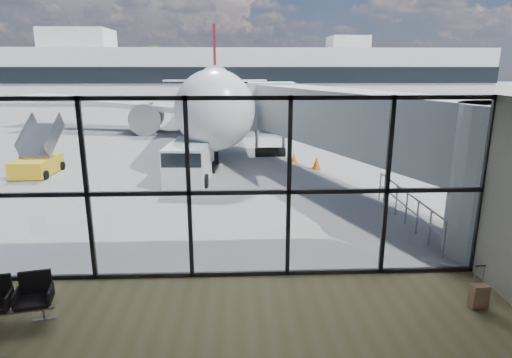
{
  "coord_description": "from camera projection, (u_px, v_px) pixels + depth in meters",
  "views": [
    {
      "loc": [
        -0.02,
        -9.87,
        5.11
      ],
      "look_at": [
        0.54,
        3.0,
        1.74
      ],
      "focal_mm": 30.0,
      "sensor_mm": 36.0,
      "label": 1
    }
  ],
  "objects": [
    {
      "name": "ground",
      "position": [
        238.0,
        113.0,
        49.5
      ],
      "size": [
        220.0,
        220.0,
        0.0
      ],
      "primitive_type": "plane",
      "color": "slate",
      "rests_on": "ground"
    },
    {
      "name": "lounge_shell",
      "position": [
        240.0,
        264.0,
        5.52
      ],
      "size": [
        12.02,
        8.01,
        4.51
      ],
      "color": "brown",
      "rests_on": "ground"
    },
    {
      "name": "glass_curtain_wall",
      "position": [
        239.0,
        190.0,
        10.26
      ],
      "size": [
        12.1,
        0.12,
        4.5
      ],
      "color": "white",
      "rests_on": "ground"
    },
    {
      "name": "jet_bridge",
      "position": [
        360.0,
        128.0,
        17.18
      ],
      "size": [
        8.0,
        16.5,
        4.33
      ],
      "color": "#949799",
      "rests_on": "ground"
    },
    {
      "name": "apron_railing",
      "position": [
        407.0,
        203.0,
        14.27
      ],
      "size": [
        0.06,
        5.46,
        1.11
      ],
      "color": "gray",
      "rests_on": "ground"
    },
    {
      "name": "far_terminal",
      "position": [
        234.0,
        73.0,
        69.65
      ],
      "size": [
        80.0,
        12.2,
        11.0
      ],
      "color": "silver",
      "rests_on": "ground"
    },
    {
      "name": "tree_1",
      "position": [
        22.0,
        67.0,
        77.47
      ],
      "size": [
        5.61,
        5.61,
        8.07
      ],
      "color": "#382619",
      "rests_on": "ground"
    },
    {
      "name": "tree_2",
      "position": [
        55.0,
        63.0,
        77.57
      ],
      "size": [
        6.27,
        6.27,
        9.03
      ],
      "color": "#382619",
      "rests_on": "ground"
    },
    {
      "name": "tree_3",
      "position": [
        90.0,
        70.0,
        78.13
      ],
      "size": [
        4.95,
        4.95,
        7.12
      ],
      "color": "#382619",
      "rests_on": "ground"
    },
    {
      "name": "tree_4",
      "position": [
        122.0,
        67.0,
        78.23
      ],
      "size": [
        5.61,
        5.61,
        8.07
      ],
      "color": "#382619",
      "rests_on": "ground"
    },
    {
      "name": "tree_5",
      "position": [
        155.0,
        63.0,
        78.32
      ],
      "size": [
        6.27,
        6.27,
        9.03
      ],
      "color": "#382619",
      "rests_on": "ground"
    },
    {
      "name": "suitcase",
      "position": [
        479.0,
        296.0,
        9.29
      ],
      "size": [
        0.36,
        0.28,
        0.97
      ],
      "rotation": [
        0.0,
        0.0,
        0.04
      ],
      "color": "brown",
      "rests_on": "ground"
    },
    {
      "name": "airliner",
      "position": [
        215.0,
        92.0,
        36.98
      ],
      "size": [
        33.73,
        39.08,
        10.06
      ],
      "rotation": [
        0.0,
        0.0,
        0.05
      ],
      "color": "silver",
      "rests_on": "ground"
    },
    {
      "name": "service_van",
      "position": [
        189.0,
        162.0,
        19.71
      ],
      "size": [
        2.2,
        4.18,
        1.77
      ],
      "rotation": [
        0.0,
        0.0,
        -0.07
      ],
      "color": "silver",
      "rests_on": "ground"
    },
    {
      "name": "belt_loader",
      "position": [
        195.0,
        133.0,
        30.43
      ],
      "size": [
        2.17,
        3.97,
        1.74
      ],
      "rotation": [
        0.0,
        0.0,
        0.25
      ],
      "color": "black",
      "rests_on": "ground"
    },
    {
      "name": "mobile_stairs",
      "position": [
        38.0,
        163.0,
        21.03
      ],
      "size": [
        1.77,
        3.26,
        2.28
      ],
      "rotation": [
        0.0,
        0.0,
        -0.01
      ],
      "color": "gold",
      "rests_on": "ground"
    },
    {
      "name": "traffic_cone_a",
      "position": [
        197.0,
        159.0,
        23.08
      ],
      "size": [
        0.47,
        0.47,
        0.67
      ],
      "color": "#DB440B",
      "rests_on": "ground"
    },
    {
      "name": "traffic_cone_b",
      "position": [
        294.0,
        158.0,
        23.78
      ],
      "size": [
        0.36,
        0.36,
        0.51
      ],
      "color": "orange",
      "rests_on": "ground"
    },
    {
      "name": "traffic_cone_c",
      "position": [
        316.0,
        163.0,
        22.16
      ],
      "size": [
        0.44,
        0.44,
        0.63
      ],
      "color": "#D45E0B",
      "rests_on": "ground"
    }
  ]
}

